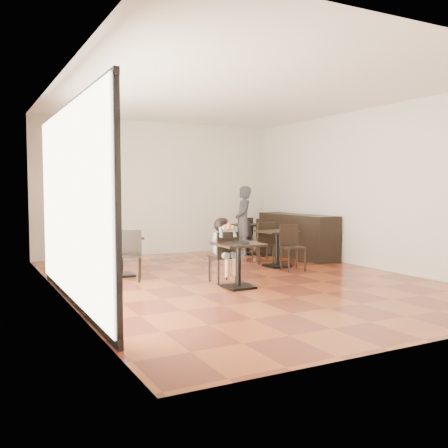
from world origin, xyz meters
TOP-DOWN VIEW (x-y plane):
  - floor at (0.00, 0.00)m, footprint 6.00×8.00m
  - ceiling at (0.00, 0.00)m, footprint 6.00×8.00m
  - wall_back at (0.00, 4.00)m, footprint 6.00×0.01m
  - wall_front at (0.00, -4.00)m, footprint 6.00×0.01m
  - wall_left at (-3.00, 0.00)m, footprint 0.01×8.00m
  - wall_right at (3.00, 0.00)m, footprint 0.01×8.00m
  - storefront_window at (-2.97, -0.50)m, footprint 0.04×4.50m
  - child_table at (-0.38, -0.60)m, footprint 0.69×0.69m
  - child_chair at (-0.38, -0.05)m, footprint 0.39×0.39m
  - child at (-0.38, -0.05)m, footprint 0.39×0.55m
  - plate at (-0.38, -0.70)m, footprint 0.24×0.24m
  - pizza_slice at (-0.38, -0.24)m, footprint 0.25×0.20m
  - adult_patron at (1.65, 2.78)m, footprint 0.61×0.71m
  - cafe_table_mid at (1.41, 0.97)m, footprint 0.79×0.79m
  - cafe_table_left at (-1.74, 1.37)m, footprint 0.89×0.89m
  - cafe_table_back at (1.96, 3.08)m, footprint 0.90×0.90m
  - chair_mid_a at (1.41, 1.52)m, footprint 0.45×0.45m
  - chair_mid_b at (1.41, 0.42)m, footprint 0.45×0.45m
  - chair_left_a at (-1.74, 1.92)m, footprint 0.51×0.51m
  - chair_left_b at (-1.74, 0.82)m, footprint 0.51×0.51m
  - chair_back_a at (2.10, 3.50)m, footprint 0.52×0.52m
  - chair_back_b at (2.10, 2.53)m, footprint 0.52×0.52m
  - service_counter at (2.65, 2.00)m, footprint 0.60×2.40m

SIDE VIEW (x-z plane):
  - floor at x=0.00m, z-range -0.01..0.01m
  - cafe_table_left at x=-1.74m, z-range 0.00..0.72m
  - cafe_table_back at x=1.96m, z-range 0.00..0.72m
  - child_table at x=-0.38m, z-range 0.00..0.73m
  - cafe_table_mid at x=1.41m, z-range 0.00..0.74m
  - chair_left_a at x=-1.74m, z-range 0.00..0.87m
  - chair_left_b at x=-1.74m, z-range 0.00..0.87m
  - chair_back_a at x=2.10m, z-range 0.00..0.87m
  - chair_back_b at x=2.10m, z-range 0.00..0.87m
  - child_chair at x=-0.38m, z-range 0.00..0.87m
  - chair_mid_a at x=1.41m, z-range 0.00..0.89m
  - chair_mid_b at x=1.41m, z-range 0.00..0.89m
  - service_counter at x=2.65m, z-range 0.00..1.00m
  - child at x=-0.38m, z-range 0.00..1.10m
  - plate at x=-0.38m, z-range 0.73..0.74m
  - adult_patron at x=1.65m, z-range 0.00..1.66m
  - pizza_slice at x=-0.38m, z-range 0.92..0.98m
  - storefront_window at x=-2.97m, z-range 0.10..2.70m
  - wall_back at x=0.00m, z-range 0.00..3.20m
  - wall_front at x=0.00m, z-range 0.00..3.20m
  - wall_left at x=-3.00m, z-range 0.00..3.20m
  - wall_right at x=3.00m, z-range 0.00..3.20m
  - ceiling at x=0.00m, z-range 3.20..3.21m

